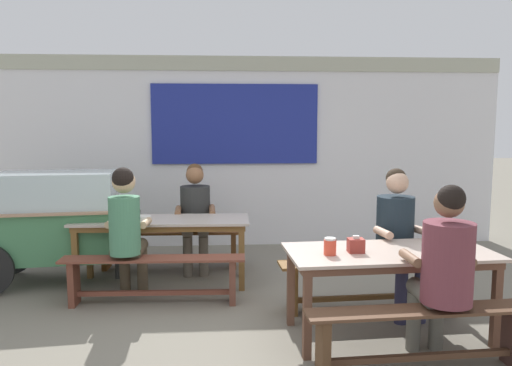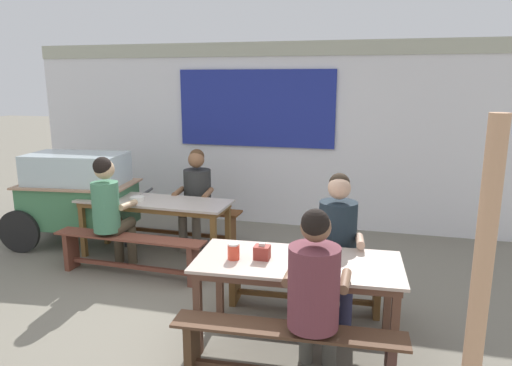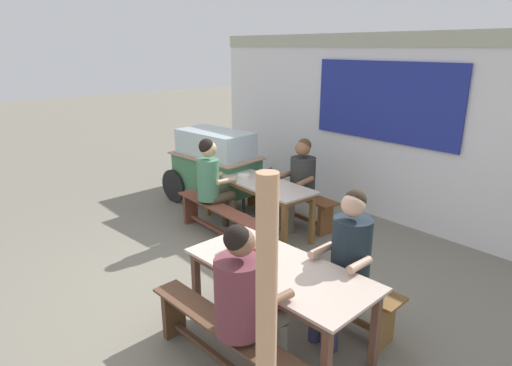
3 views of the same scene
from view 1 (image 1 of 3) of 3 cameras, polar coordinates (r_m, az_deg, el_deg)
name	(u,v)px [view 1 (image 1 of 3)]	position (r m, az deg, el deg)	size (l,w,h in m)	color
ground_plane	(258,328)	(4.42, 0.23, -16.34)	(40.00, 40.00, 0.00)	slate
backdrop_wall	(243,147)	(7.06, -1.48, 4.11)	(7.32, 0.23, 2.67)	silver
dining_table_far	(162,226)	(5.45, -10.77, -4.86)	(1.89, 0.65, 0.72)	#BAADA2
dining_table_near	(389,259)	(4.21, 15.07, -8.46)	(1.69, 0.85, 0.72)	#C2AD9E
bench_far_back	(170,242)	(6.11, -9.86, -6.75)	(1.78, 0.34, 0.46)	brown
bench_far_front	(153,274)	(4.96, -11.72, -10.19)	(1.77, 0.29, 0.46)	brown
bench_near_back	(363,277)	(4.84, 12.22, -10.53)	(1.61, 0.38, 0.46)	brown
bench_near_front	(421,331)	(3.80, 18.44, -15.90)	(1.65, 0.33, 0.46)	#533625
food_cart	(56,219)	(5.84, -22.06, -3.82)	(1.85, 1.00, 1.22)	#417C50
person_left_back_turned	(126,225)	(4.96, -14.70, -4.72)	(0.41, 0.53, 1.34)	#483E2D
person_near_front	(444,264)	(3.77, 20.80, -8.74)	(0.46, 0.57, 1.33)	#65645A
person_center_facing	(195,209)	(5.93, -7.00, -3.01)	(0.48, 0.58, 1.27)	#645C4F
person_right_near_table	(398,231)	(4.78, 16.00, -5.35)	(0.48, 0.60, 1.33)	#2E2F4E
tissue_box	(356,245)	(4.06, 11.41, -7.03)	(0.13, 0.11, 0.14)	maroon
condiment_jar	(330,246)	(3.94, 8.51, -7.24)	(0.10, 0.10, 0.14)	#E2442E
soup_bowl	(143,218)	(5.40, -12.85, -3.96)	(0.17, 0.17, 0.05)	silver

